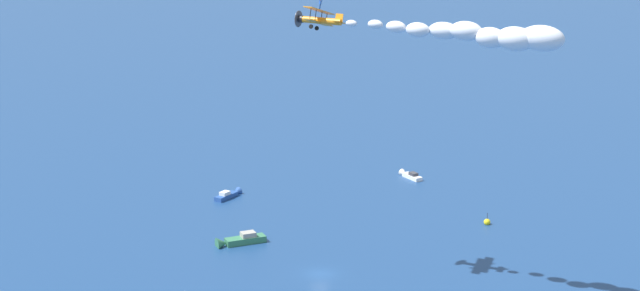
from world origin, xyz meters
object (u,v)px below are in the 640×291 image
(motorboat_far_port, at_px, (229,195))
(marker_buoy, at_px, (487,222))
(motorboat_ahead, at_px, (239,240))
(wingwalker_lead, at_px, (320,3))
(biplane_lead, at_px, (318,19))
(motorboat_offshore, at_px, (410,175))

(motorboat_far_port, distance_m, marker_buoy, 45.61)
(motorboat_ahead, xyz_separation_m, wingwalker_lead, (-16.44, -5.34, 38.69))
(motorboat_far_port, bearing_deg, motorboat_ahead, 158.73)
(motorboat_ahead, distance_m, biplane_lead, 40.54)
(motorboat_offshore, xyz_separation_m, marker_buoy, (-28.13, 3.49, -0.05))
(marker_buoy, height_order, wingwalker_lead, wingwalker_lead)
(motorboat_offshore, bearing_deg, motorboat_far_port, 80.82)
(motorboat_offshore, height_order, motorboat_ahead, motorboat_ahead)
(motorboat_far_port, bearing_deg, biplane_lead, 174.38)
(marker_buoy, relative_size, wingwalker_lead, 1.18)
(motorboat_ahead, distance_m, marker_buoy, 41.06)
(motorboat_ahead, height_order, marker_buoy, marker_buoy)
(motorboat_ahead, bearing_deg, biplane_lead, -163.87)
(wingwalker_lead, bearing_deg, motorboat_far_port, -4.96)
(motorboat_offshore, xyz_separation_m, motorboat_ahead, (-16.82, 42.96, 0.18))
(marker_buoy, distance_m, wingwalker_lead, 52.02)
(motorboat_far_port, distance_m, biplane_lead, 53.80)
(motorboat_far_port, distance_m, motorboat_offshore, 34.71)
(motorboat_ahead, height_order, wingwalker_lead, wingwalker_lead)
(marker_buoy, distance_m, biplane_lead, 50.83)
(motorboat_ahead, bearing_deg, marker_buoy, -105.99)
(motorboat_ahead, xyz_separation_m, marker_buoy, (-11.31, -39.47, -0.23))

